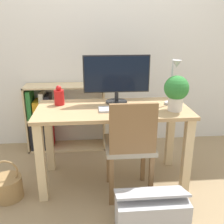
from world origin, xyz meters
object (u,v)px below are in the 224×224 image
(desk_lamp, at_px, (174,78))
(chair, at_px, (130,145))
(monitor, at_px, (117,76))
(vase, at_px, (59,97))
(basket, at_px, (8,187))
(keyboard, at_px, (119,109))
(storage_box, at_px, (151,213))
(potted_plant, at_px, (176,91))
(bookshelf, at_px, (52,119))

(desk_lamp, height_order, chair, desk_lamp)
(monitor, relative_size, vase, 3.37)
(chair, distance_m, basket, 1.10)
(monitor, height_order, vase, monitor)
(keyboard, height_order, storage_box, keyboard)
(monitor, bearing_deg, keyboard, -89.40)
(potted_plant, height_order, bookshelf, potted_plant)
(monitor, relative_size, storage_box, 1.17)
(monitor, bearing_deg, potted_plant, -29.66)
(keyboard, xyz_separation_m, potted_plant, (0.47, -0.05, 0.16))
(desk_lamp, height_order, basket, desk_lamp)
(keyboard, relative_size, bookshelf, 0.39)
(monitor, distance_m, basket, 1.34)
(desk_lamp, bearing_deg, vase, 172.80)
(keyboard, relative_size, chair, 0.40)
(vase, bearing_deg, chair, -33.44)
(monitor, relative_size, potted_plant, 2.01)
(basket, distance_m, storage_box, 1.22)
(chair, bearing_deg, keyboard, 101.06)
(desk_lamp, bearing_deg, keyboard, -171.98)
(chair, bearing_deg, monitor, 91.55)
(monitor, distance_m, keyboard, 0.32)
(keyboard, relative_size, desk_lamp, 0.85)
(monitor, xyz_separation_m, vase, (-0.52, -0.02, -0.17))
(keyboard, height_order, bookshelf, bookshelf)
(potted_plant, distance_m, chair, 0.59)
(chair, xyz_separation_m, storage_box, (0.10, -0.41, -0.34))
(desk_lamp, bearing_deg, monitor, 163.19)
(vase, relative_size, chair, 0.20)
(storage_box, bearing_deg, desk_lamp, 65.05)
(keyboard, distance_m, storage_box, 0.86)
(bookshelf, bearing_deg, monitor, -39.99)
(storage_box, bearing_deg, potted_plant, 61.32)
(bookshelf, xyz_separation_m, basket, (-0.27, -0.93, -0.25))
(vase, distance_m, basket, 0.89)
(bookshelf, distance_m, storage_box, 1.66)
(potted_plant, bearing_deg, keyboard, 173.35)
(vase, relative_size, potted_plant, 0.60)
(potted_plant, xyz_separation_m, storage_box, (-0.30, -0.55, -0.75))
(desk_lamp, relative_size, bookshelf, 0.46)
(keyboard, xyz_separation_m, bookshelf, (-0.70, 0.79, -0.37))
(desk_lamp, height_order, storage_box, desk_lamp)
(chair, bearing_deg, bookshelf, 119.30)
(basket, bearing_deg, chair, -3.26)
(keyboard, distance_m, basket, 1.16)
(monitor, xyz_separation_m, bookshelf, (-0.69, 0.58, -0.61))
(storage_box, bearing_deg, monitor, 101.71)
(keyboard, bearing_deg, potted_plant, -6.65)
(basket, bearing_deg, desk_lamp, 8.08)
(desk_lamp, xyz_separation_m, chair, (-0.41, -0.26, -0.49))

